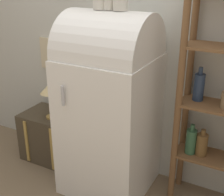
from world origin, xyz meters
name	(u,v)px	position (x,y,z in m)	size (l,w,h in m)	color
wall_back	(130,25)	(0.00, 0.57, 1.35)	(7.00, 0.09, 2.70)	#B7B7AD
refrigerator	(110,102)	(0.00, 0.22, 0.79)	(0.68, 0.70, 1.51)	white
suitcase_trunk	(53,136)	(-0.70, 0.31, 0.24)	(0.56, 0.41, 0.48)	#423828
shelf_unit	(224,102)	(0.84, 0.39, 0.90)	(0.66, 0.28, 1.73)	brown
desk_lamp	(50,91)	(-0.65, 0.26, 0.75)	(0.18, 0.18, 0.34)	#AD8942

